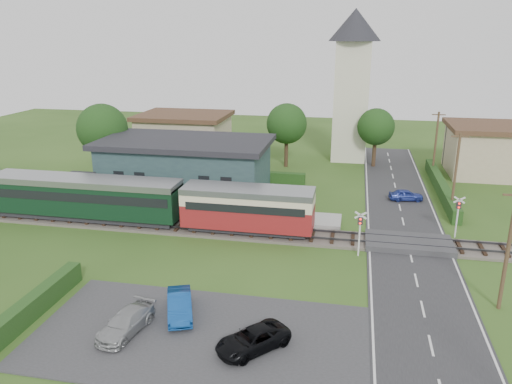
% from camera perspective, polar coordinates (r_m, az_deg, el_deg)
% --- Properties ---
extents(ground, '(120.00, 120.00, 0.00)m').
position_cam_1_polar(ground, '(36.60, 1.47, -6.18)').
color(ground, '#2D4C19').
extents(railway_track, '(76.00, 3.20, 0.49)m').
position_cam_1_polar(railway_track, '(38.37, 1.99, -4.85)').
color(railway_track, '#4C443D').
rests_on(railway_track, ground).
extents(road, '(6.00, 70.00, 0.05)m').
position_cam_1_polar(road, '(36.40, 17.29, -7.12)').
color(road, '#28282B').
rests_on(road, ground).
extents(car_park, '(17.00, 9.00, 0.08)m').
position_cam_1_polar(car_park, '(26.63, -6.50, -16.06)').
color(car_park, '#333335').
rests_on(car_park, ground).
extents(crossing_deck, '(6.20, 3.40, 0.45)m').
position_cam_1_polar(crossing_deck, '(38.15, 17.05, -5.61)').
color(crossing_deck, '#333335').
rests_on(crossing_deck, ground).
extents(platform, '(30.00, 3.00, 0.45)m').
position_cam_1_polar(platform, '(43.78, -10.33, -2.09)').
color(platform, gray).
rests_on(platform, ground).
extents(equipment_hut, '(2.30, 2.30, 2.55)m').
position_cam_1_polar(equipment_hut, '(46.79, -19.59, 0.41)').
color(equipment_hut, beige).
rests_on(equipment_hut, platform).
extents(station_building, '(16.00, 9.00, 5.30)m').
position_cam_1_polar(station_building, '(48.24, -8.00, 2.94)').
color(station_building, '#283D42').
rests_on(station_building, ground).
extents(train, '(43.20, 2.90, 3.40)m').
position_cam_1_polar(train, '(44.51, -22.55, -0.20)').
color(train, '#232328').
rests_on(train, ground).
extents(church_tower, '(6.00, 6.00, 17.60)m').
position_cam_1_polar(church_tower, '(61.18, 10.97, 13.04)').
color(church_tower, beige).
rests_on(church_tower, ground).
extents(house_west, '(10.80, 8.80, 5.50)m').
position_cam_1_polar(house_west, '(62.74, -8.16, 6.42)').
color(house_west, tan).
rests_on(house_west, ground).
extents(house_east, '(8.80, 8.80, 5.50)m').
position_cam_1_polar(house_east, '(59.99, 24.99, 4.44)').
color(house_east, tan).
rests_on(house_east, ground).
extents(hedge_carpark, '(0.80, 9.00, 1.20)m').
position_cam_1_polar(hedge_carpark, '(30.33, -24.31, -11.93)').
color(hedge_carpark, '#193814').
rests_on(hedge_carpark, ground).
extents(hedge_roadside, '(0.80, 18.00, 1.20)m').
position_cam_1_polar(hedge_roadside, '(51.72, 20.37, 0.58)').
color(hedge_roadside, '#193814').
rests_on(hedge_roadside, ground).
extents(hedge_station, '(22.00, 0.80, 1.30)m').
position_cam_1_polar(hedge_station, '(52.89, -6.32, 2.02)').
color(hedge_station, '#193814').
rests_on(hedge_station, ground).
extents(tree_a, '(5.20, 5.20, 8.00)m').
position_cam_1_polar(tree_a, '(54.38, -17.15, 6.89)').
color(tree_a, '#332316').
rests_on(tree_a, ground).
extents(tree_b, '(4.60, 4.60, 7.34)m').
position_cam_1_polar(tree_b, '(57.37, 3.53, 7.78)').
color(tree_b, '#332316').
rests_on(tree_b, ground).
extents(tree_c, '(4.20, 4.20, 6.78)m').
position_cam_1_polar(tree_c, '(58.93, 13.55, 7.24)').
color(tree_c, '#332316').
rests_on(tree_c, ground).
extents(utility_pole_b, '(1.40, 0.22, 7.00)m').
position_cam_1_polar(utility_pole_b, '(30.43, 26.86, -5.86)').
color(utility_pole_b, '#473321').
rests_on(utility_pole_b, ground).
extents(utility_pole_c, '(1.40, 0.22, 7.00)m').
position_cam_1_polar(utility_pole_c, '(45.24, 21.85, 2.07)').
color(utility_pole_c, '#473321').
rests_on(utility_pole_c, ground).
extents(utility_pole_d, '(1.40, 0.22, 7.00)m').
position_cam_1_polar(utility_pole_d, '(56.77, 19.84, 5.24)').
color(utility_pole_d, '#473321').
rests_on(utility_pole_d, ground).
extents(crossing_signal_near, '(0.84, 0.28, 3.28)m').
position_cam_1_polar(crossing_signal_near, '(34.96, 11.79, -3.94)').
color(crossing_signal_near, silver).
rests_on(crossing_signal_near, ground).
extents(crossing_signal_far, '(0.84, 0.28, 3.28)m').
position_cam_1_polar(crossing_signal_far, '(40.26, 22.09, -2.01)').
color(crossing_signal_far, silver).
rests_on(crossing_signal_far, ground).
extents(streetlamp_west, '(0.30, 0.30, 5.15)m').
position_cam_1_polar(streetlamp_west, '(60.94, -15.99, 5.83)').
color(streetlamp_west, '#3F3F47').
rests_on(streetlamp_west, ground).
extents(streetlamp_east, '(0.30, 0.30, 5.15)m').
position_cam_1_polar(streetlamp_east, '(62.01, 20.82, 5.55)').
color(streetlamp_east, '#3F3F47').
rests_on(streetlamp_east, ground).
extents(car_on_road, '(3.24, 1.73, 1.05)m').
position_cam_1_polar(car_on_road, '(48.10, 16.77, -0.33)').
color(car_on_road, navy).
rests_on(car_on_road, road).
extents(car_park_blue, '(2.50, 3.88, 1.21)m').
position_cam_1_polar(car_park_blue, '(28.11, -8.73, -12.65)').
color(car_park_blue, navy).
rests_on(car_park_blue, car_park).
extents(car_park_silver, '(2.21, 4.04, 1.11)m').
position_cam_1_polar(car_park_silver, '(27.25, -14.67, -14.24)').
color(car_park_silver, '#989A9B').
rests_on(car_park_silver, car_park).
extents(car_park_dark, '(3.85, 3.98, 1.05)m').
position_cam_1_polar(car_park_dark, '(25.23, -0.38, -16.50)').
color(car_park_dark, black).
rests_on(car_park_dark, car_park).
extents(pedestrian_near, '(0.72, 0.50, 1.89)m').
position_cam_1_polar(pedestrian_near, '(41.27, 0.05, -1.29)').
color(pedestrian_near, gray).
rests_on(pedestrian_near, platform).
extents(pedestrian_far, '(0.69, 0.82, 1.50)m').
position_cam_1_polar(pedestrian_far, '(45.44, -15.85, -0.45)').
color(pedestrian_far, gray).
rests_on(pedestrian_far, platform).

